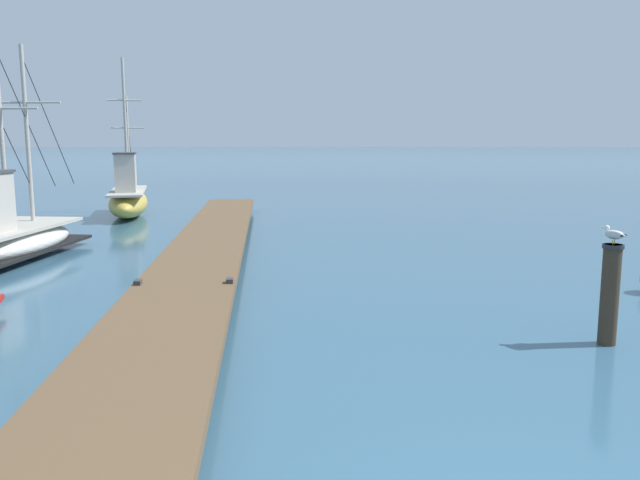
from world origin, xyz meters
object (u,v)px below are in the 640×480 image
at_px(fishing_boat_0, 130,198).
at_px(perched_seagull, 617,234).
at_px(fishing_boat_2, 3,236).
at_px(mooring_piling, 612,293).

height_order(fishing_boat_0, perched_seagull, fishing_boat_0).
distance_m(fishing_boat_0, perched_seagull, 19.31).
bearing_deg(fishing_boat_2, mooring_piling, -28.55).
relative_size(fishing_boat_2, mooring_piling, 4.37).
xyz_separation_m(fishing_boat_0, mooring_piling, (11.55, -15.45, 0.05)).
bearing_deg(fishing_boat_0, fishing_boat_2, -93.42).
distance_m(fishing_boat_2, perched_seagull, 13.80).
bearing_deg(mooring_piling, fishing_boat_2, 151.45).
bearing_deg(fishing_boat_0, mooring_piling, -53.22).
height_order(fishing_boat_2, perched_seagull, fishing_boat_2).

